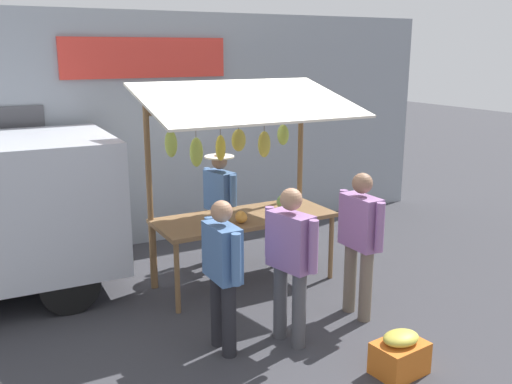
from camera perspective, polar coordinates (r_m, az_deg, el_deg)
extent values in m
plane|color=#38383D|center=(7.24, -1.15, -9.12)|extent=(40.00, 40.00, 0.00)
cube|color=#8C939E|center=(8.74, -7.89, 6.41)|extent=(9.00, 0.25, 3.40)
cube|color=red|center=(8.36, -11.05, 13.16)|extent=(2.40, 0.06, 0.56)
cube|color=brown|center=(6.95, -1.18, -2.63)|extent=(2.20, 0.90, 0.05)
cylinder|color=brown|center=(6.36, -7.96, -8.59)|extent=(0.06, 0.06, 0.83)
cylinder|color=brown|center=(7.29, 7.58, -5.57)|extent=(0.06, 0.06, 0.83)
cylinder|color=brown|center=(7.05, -10.22, -6.37)|extent=(0.06, 0.06, 0.83)
cylinder|color=brown|center=(7.90, 4.26, -3.91)|extent=(0.06, 0.06, 0.83)
cylinder|color=brown|center=(6.83, -10.68, -0.38)|extent=(0.07, 0.07, 2.35)
cylinder|color=brown|center=(7.72, 4.44, 1.50)|extent=(0.07, 0.07, 2.35)
cylinder|color=brown|center=(7.04, -2.75, 8.35)|extent=(2.12, 0.06, 0.06)
cube|color=beige|center=(6.54, -0.63, 9.24)|extent=(2.50, 1.46, 0.39)
cylinder|color=brown|center=(7.42, 2.77, 7.73)|extent=(0.01, 0.01, 0.24)
ellipsoid|color=#B2CC4C|center=(7.46, 2.75, 5.79)|extent=(0.18, 0.20, 0.27)
cylinder|color=brown|center=(7.25, 0.84, 7.34)|extent=(0.01, 0.01, 0.30)
ellipsoid|color=gold|center=(7.29, 0.83, 4.84)|extent=(0.19, 0.16, 0.34)
cylinder|color=brown|center=(7.12, -1.78, 7.40)|extent=(0.01, 0.01, 0.25)
ellipsoid|color=gold|center=(7.16, -1.76, 5.25)|extent=(0.21, 0.17, 0.29)
cylinder|color=brown|center=(6.99, -3.64, 7.02)|extent=(0.01, 0.01, 0.31)
ellipsoid|color=yellow|center=(7.03, -3.60, 4.46)|extent=(0.20, 0.20, 0.32)
cylinder|color=brown|center=(6.85, -6.11, 6.79)|extent=(0.01, 0.01, 0.32)
ellipsoid|color=#B2CC4C|center=(6.90, -6.04, 4.01)|extent=(0.25, 0.25, 0.36)
cylinder|color=brown|center=(6.74, -8.66, 7.06)|extent=(0.01, 0.01, 0.21)
ellipsoid|color=#B2CC4C|center=(6.78, -8.58, 4.83)|extent=(0.19, 0.20, 0.32)
sphere|color=#729E4C|center=(7.19, 2.88, -1.02)|extent=(0.20, 0.20, 0.20)
ellipsoid|color=orange|center=(6.66, -1.51, -2.53)|extent=(0.19, 0.25, 0.14)
cylinder|color=#232328|center=(7.84, -4.14, -4.33)|extent=(0.14, 0.14, 0.76)
cylinder|color=#232328|center=(7.65, -3.02, -4.79)|extent=(0.14, 0.14, 0.76)
cube|color=#476B9E|center=(7.56, -3.67, 0.10)|extent=(0.31, 0.49, 0.54)
cylinder|color=#476B9E|center=(7.78, -4.94, 0.65)|extent=(0.09, 0.09, 0.49)
cylinder|color=#476B9E|center=(7.33, -2.32, -0.15)|extent=(0.09, 0.09, 0.49)
sphere|color=#8C664C|center=(7.47, -3.71, 3.10)|extent=(0.21, 0.21, 0.21)
cylinder|color=beige|center=(7.46, -3.72, 3.58)|extent=(0.40, 0.40, 0.02)
cylinder|color=#4C4C51|center=(5.65, 4.36, -11.76)|extent=(0.14, 0.14, 0.79)
cylinder|color=#4C4C51|center=(5.82, 2.47, -10.94)|extent=(0.14, 0.14, 0.79)
cube|color=#93669E|center=(5.48, 3.50, -4.97)|extent=(0.32, 0.51, 0.56)
cylinder|color=#93669E|center=(5.28, 5.81, -5.52)|extent=(0.09, 0.09, 0.51)
cylinder|color=#93669E|center=(5.67, 1.37, -4.03)|extent=(0.09, 0.09, 0.51)
sphere|color=#A87A5B|center=(5.36, 3.57, -0.74)|extent=(0.22, 0.22, 0.22)
cylinder|color=#726656|center=(6.26, 11.01, -9.27)|extent=(0.14, 0.14, 0.80)
cylinder|color=#726656|center=(6.45, 9.47, -8.49)|extent=(0.14, 0.14, 0.80)
cube|color=#93669E|center=(6.12, 10.51, -2.98)|extent=(0.23, 0.49, 0.57)
cylinder|color=#93669E|center=(5.90, 12.39, -3.51)|extent=(0.09, 0.09, 0.52)
cylinder|color=#93669E|center=(6.34, 8.77, -2.10)|extent=(0.09, 0.09, 0.52)
sphere|color=#8C664C|center=(6.01, 10.69, 0.87)|extent=(0.22, 0.22, 0.22)
cylinder|color=#232328|center=(5.50, -2.75, -12.75)|extent=(0.14, 0.14, 0.75)
cylinder|color=#232328|center=(5.70, -3.89, -11.74)|extent=(0.14, 0.14, 0.75)
cube|color=#476B9E|center=(5.34, -3.43, -6.07)|extent=(0.23, 0.46, 0.53)
cylinder|color=#476B9E|center=(5.10, -2.01, -6.83)|extent=(0.09, 0.09, 0.49)
cylinder|color=#476B9E|center=(5.58, -4.72, -4.97)|extent=(0.09, 0.09, 0.49)
sphere|color=#A87A5B|center=(5.22, -3.49, -1.96)|extent=(0.21, 0.21, 0.21)
cylinder|color=black|center=(6.68, -18.28, -8.86)|extent=(0.67, 0.20, 0.66)
cylinder|color=black|center=(8.24, -20.09, -4.62)|extent=(0.67, 0.20, 0.66)
cube|color=#D1661E|center=(5.49, 14.29, -15.93)|extent=(0.50, 0.39, 0.30)
ellipsoid|color=gold|center=(5.39, 14.42, -14.08)|extent=(0.36, 0.26, 0.12)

